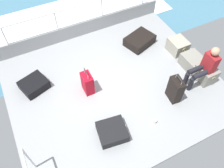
% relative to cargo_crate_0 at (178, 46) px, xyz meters
% --- Properties ---
extents(ground_plane, '(4.40, 5.20, 0.06)m').
position_rel_cargo_crate_0_xyz_m(ground_plane, '(0.30, -2.16, -0.22)').
color(ground_plane, '#939699').
extents(gunwale_port, '(0.06, 5.20, 0.45)m').
position_rel_cargo_crate_0_xyz_m(gunwale_port, '(-1.87, -2.16, 0.04)').
color(gunwale_port, '#939699').
rests_on(gunwale_port, ground_plane).
extents(railing_port, '(0.04, 4.20, 1.02)m').
position_rel_cargo_crate_0_xyz_m(railing_port, '(-1.87, -2.16, 0.59)').
color(railing_port, silver).
rests_on(railing_port, ground_plane).
extents(sea_wake, '(12.00, 12.00, 0.01)m').
position_rel_cargo_crate_0_xyz_m(sea_wake, '(-3.30, -2.16, -0.53)').
color(sea_wake, teal).
rests_on(sea_wake, ground_plane).
extents(cargo_crate_0, '(0.55, 0.45, 0.38)m').
position_rel_cargo_crate_0_xyz_m(cargo_crate_0, '(0.00, 0.00, 0.00)').
color(cargo_crate_0, '#9E9989').
rests_on(cargo_crate_0, ground_plane).
extents(cargo_crate_1, '(0.62, 0.48, 0.35)m').
position_rel_cargo_crate_0_xyz_m(cargo_crate_1, '(0.67, -0.01, -0.01)').
color(cargo_crate_1, gray).
rests_on(cargo_crate_1, ground_plane).
extents(cargo_crate_2, '(0.53, 0.41, 0.42)m').
position_rel_cargo_crate_0_xyz_m(cargo_crate_2, '(1.17, 0.00, 0.02)').
color(cargo_crate_2, gray).
rests_on(cargo_crate_2, ground_plane).
extents(passenger_seated, '(0.34, 0.66, 1.12)m').
position_rel_cargo_crate_0_xyz_m(passenger_seated, '(1.17, -0.19, 0.40)').
color(passenger_seated, maroon).
rests_on(passenger_seated, ground_plane).
extents(suitcase_0, '(0.71, 0.76, 0.23)m').
position_rel_cargo_crate_0_xyz_m(suitcase_0, '(-0.52, -4.00, -0.07)').
color(suitcase_0, black).
rests_on(suitcase_0, ground_plane).
extents(suitcase_1, '(0.40, 0.26, 0.76)m').
position_rel_cargo_crate_0_xyz_m(suitcase_1, '(1.29, -1.07, 0.14)').
color(suitcase_1, black).
rests_on(suitcase_1, ground_plane).
extents(suitcase_2, '(0.35, 0.23, 0.72)m').
position_rel_cargo_crate_0_xyz_m(suitcase_2, '(0.16, -2.82, 0.09)').
color(suitcase_2, '#B70C1E').
rests_on(suitcase_2, ground_plane).
extents(suitcase_3, '(0.82, 0.95, 0.26)m').
position_rel_cargo_crate_0_xyz_m(suitcase_3, '(-0.74, -0.80, -0.06)').
color(suitcase_3, black).
rests_on(suitcase_3, ground_plane).
extents(suitcase_4, '(0.66, 0.68, 0.22)m').
position_rel_cargo_crate_0_xyz_m(suitcase_4, '(1.50, -2.82, -0.08)').
color(suitcase_4, black).
rests_on(suitcase_4, ground_plane).
extents(paper_cup, '(0.08, 0.08, 0.10)m').
position_rel_cargo_crate_0_xyz_m(paper_cup, '(1.67, -1.83, -0.14)').
color(paper_cup, white).
rests_on(paper_cup, ground_plane).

